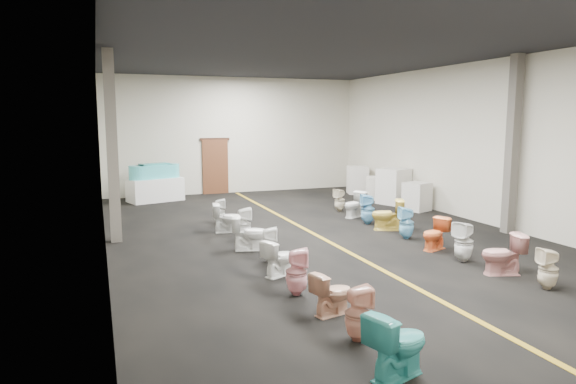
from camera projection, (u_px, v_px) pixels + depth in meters
name	position (u px, v px, depth m)	size (l,w,h in m)	color
floor	(315.00, 235.00, 13.00)	(16.00, 16.00, 0.00)	black
ceiling	(317.00, 52.00, 12.35)	(16.00, 16.00, 0.00)	black
wall_back	(234.00, 135.00, 20.09)	(10.00, 10.00, 0.00)	beige
wall_left	(101.00, 150.00, 10.95)	(16.00, 16.00, 0.00)	beige
wall_right	(479.00, 142.00, 14.40)	(16.00, 16.00, 0.00)	beige
aisle_stripe	(315.00, 234.00, 12.99)	(0.12, 15.60, 0.01)	olive
back_door	(215.00, 167.00, 19.93)	(1.00, 0.10, 2.10)	#562D19
door_frame	(215.00, 139.00, 19.79)	(1.15, 0.08, 0.10)	#331C11
column_left	(112.00, 147.00, 11.96)	(0.25, 0.25, 4.50)	#59544C
column_right	(512.00, 145.00, 12.92)	(0.25, 0.25, 4.50)	#59544C
display_table	(155.00, 190.00, 18.19)	(1.84, 0.92, 0.82)	white
bathtub	(155.00, 171.00, 18.09)	(1.79, 1.06, 0.55)	#44BDC4
appliance_crate_a	(417.00, 197.00, 16.32)	(0.70, 0.70, 0.90)	beige
appliance_crate_b	(393.00, 186.00, 17.59)	(0.88, 0.88, 1.21)	silver
appliance_crate_c	(378.00, 188.00, 18.60)	(0.73, 0.73, 0.82)	silver
appliance_crate_d	(358.00, 180.00, 20.00)	(0.75, 0.75, 1.07)	silver
toilet_left_0	(398.00, 344.00, 5.79)	(0.45, 0.79, 0.80)	teal
toilet_left_1	(358.00, 314.00, 6.75)	(0.34, 0.34, 0.75)	tan
toilet_left_2	(332.00, 293.00, 7.67)	(0.37, 0.65, 0.67)	tan
toilet_left_3	(297.00, 272.00, 8.50)	(0.36, 0.37, 0.80)	#E9A6AD
toilet_left_4	(279.00, 258.00, 9.57)	(0.39, 0.68, 0.69)	white
toilet_left_5	(269.00, 245.00, 10.47)	(0.33, 0.33, 0.72)	white
toilet_left_6	(249.00, 233.00, 11.43)	(0.44, 0.77, 0.79)	white
toilet_left_7	(244.00, 224.00, 12.32)	(0.36, 0.37, 0.80)	white
toilet_left_8	(227.00, 218.00, 13.22)	(0.42, 0.74, 0.76)	white
toilet_left_9	(219.00, 211.00, 14.30)	(0.32, 0.32, 0.70)	white
toilet_right_2	(548.00, 269.00, 8.80)	(0.33, 0.33, 0.73)	beige
toilet_right_3	(503.00, 254.00, 9.62)	(0.44, 0.77, 0.79)	#D3908B
toilet_right_4	(464.00, 242.00, 10.49)	(0.38, 0.39, 0.84)	white
toilet_right_5	(435.00, 234.00, 11.45)	(0.40, 0.70, 0.72)	orange
toilet_right_6	(407.00, 223.00, 12.50)	(0.36, 0.36, 0.79)	#84CEF0
toilet_right_7	(387.00, 215.00, 13.47)	(0.46, 0.81, 0.82)	#E5C64F
toilet_right_8	(368.00, 209.00, 14.23)	(0.38, 0.39, 0.85)	#72BBE6
toilet_right_9	(354.00, 205.00, 15.22)	(0.42, 0.74, 0.76)	white
toilet_right_10	(340.00, 200.00, 16.17)	(0.33, 0.33, 0.72)	beige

